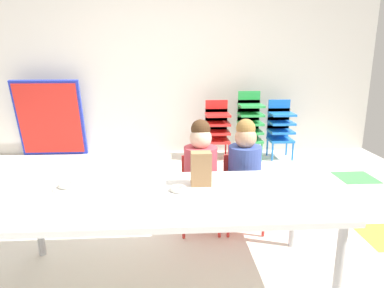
# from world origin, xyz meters

# --- Properties ---
(ground_plane) EXTENTS (6.06, 4.46, 0.02)m
(ground_plane) POSITION_xyz_m (0.01, -0.01, -0.01)
(ground_plane) COLOR silver
(back_wall) EXTENTS (6.06, 0.10, 2.45)m
(back_wall) POSITION_xyz_m (0.00, 2.23, 1.22)
(back_wall) COLOR beige
(back_wall) RESTS_ON ground_plane
(craft_table) EXTENTS (2.00, 0.82, 0.58)m
(craft_table) POSITION_xyz_m (0.06, -0.88, 0.54)
(craft_table) COLOR white
(craft_table) RESTS_ON ground_plane
(seated_child_near_camera) EXTENTS (0.32, 0.31, 0.92)m
(seated_child_near_camera) POSITION_xyz_m (0.31, -0.24, 0.55)
(seated_child_near_camera) COLOR red
(seated_child_near_camera) RESTS_ON ground_plane
(seated_child_middle_seat) EXTENTS (0.34, 0.34, 0.92)m
(seated_child_middle_seat) POSITION_xyz_m (0.66, -0.24, 0.55)
(seated_child_middle_seat) COLOR red
(seated_child_middle_seat) RESTS_ON ground_plane
(kid_chair_red_stack) EXTENTS (0.32, 0.30, 0.80)m
(kid_chair_red_stack) POSITION_xyz_m (0.72, 1.79, 0.46)
(kid_chair_red_stack) COLOR red
(kid_chair_red_stack) RESTS_ON ground_plane
(kid_chair_green_stack) EXTENTS (0.32, 0.30, 0.92)m
(kid_chair_green_stack) POSITION_xyz_m (1.17, 1.79, 0.52)
(kid_chair_green_stack) COLOR green
(kid_chair_green_stack) RESTS_ON ground_plane
(kid_chair_blue_stack) EXTENTS (0.32, 0.30, 0.80)m
(kid_chair_blue_stack) POSITION_xyz_m (1.59, 1.79, 0.46)
(kid_chair_blue_stack) COLOR blue
(kid_chair_blue_stack) RESTS_ON ground_plane
(folded_activity_table) EXTENTS (0.90, 0.29, 1.09)m
(folded_activity_table) POSITION_xyz_m (-1.58, 2.03, 0.54)
(folded_activity_table) COLOR #1E33BF
(folded_activity_table) RESTS_ON ground_plane
(paper_bag_brown) EXTENTS (0.13, 0.09, 0.22)m
(paper_bag_brown) POSITION_xyz_m (0.27, -0.73, 0.69)
(paper_bag_brown) COLOR #9E754C
(paper_bag_brown) RESTS_ON craft_table
(paper_plate_near_edge) EXTENTS (0.18, 0.18, 0.01)m
(paper_plate_near_edge) POSITION_xyz_m (-0.58, -0.73, 0.59)
(paper_plate_near_edge) COLOR white
(paper_plate_near_edge) RESTS_ON craft_table
(donut_powdered_on_plate) EXTENTS (0.11, 0.11, 0.03)m
(donut_powdered_on_plate) POSITION_xyz_m (-0.58, -0.73, 0.61)
(donut_powdered_on_plate) COLOR white
(donut_powdered_on_plate) RESTS_ON craft_table
(donut_powdered_loose) EXTENTS (0.11, 0.11, 0.03)m
(donut_powdered_loose) POSITION_xyz_m (0.12, -0.82, 0.60)
(donut_powdered_loose) COLOR white
(donut_powdered_loose) RESTS_ON craft_table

